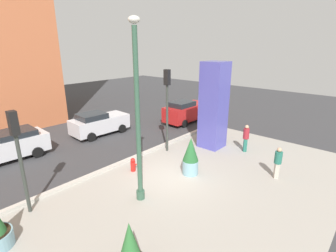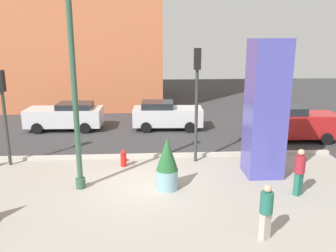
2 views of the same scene
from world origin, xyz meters
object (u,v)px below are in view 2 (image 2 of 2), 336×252
potted_plant_curbside (167,164)px  fire_hydrant (124,158)px  car_curb_west (66,116)px  pedestrian_by_curb (266,209)px  lamp_post (75,93)px  art_pillar_blue (266,109)px  traffic_light_far_side (3,102)px  traffic_light_corner (197,88)px  pedestrian_on_sidewalk (300,170)px  car_passing_lane (166,115)px  car_far_lane (294,123)px

potted_plant_curbside → fire_hydrant: 3.09m
car_curb_west → pedestrian_by_curb: car_curb_west is taller
fire_hydrant → pedestrian_by_curb: 7.36m
lamp_post → art_pillar_blue: 7.35m
traffic_light_far_side → traffic_light_corner: (8.29, -0.05, 0.56)m
traffic_light_far_side → lamp_post: bearing=-36.9°
lamp_post → pedestrian_on_sidewalk: 8.40m
car_passing_lane → car_far_lane: bearing=-23.0°
traffic_light_far_side → pedestrian_by_curb: bearing=-34.6°
car_far_lane → pedestrian_by_curb: (-4.76, -9.41, -0.05)m
fire_hydrant → traffic_light_far_side: 5.65m
lamp_post → traffic_light_far_side: lamp_post is taller
traffic_light_corner → car_passing_lane: bearing=99.5°
fire_hydrant → pedestrian_on_sidewalk: pedestrian_on_sidewalk is taller
potted_plant_curbside → traffic_light_far_side: traffic_light_far_side is taller
traffic_light_far_side → car_curb_west: bearing=79.3°
traffic_light_corner → pedestrian_on_sidewalk: (3.18, -3.73, -2.42)m
pedestrian_by_curb → fire_hydrant: bearing=125.8°
traffic_light_corner → car_far_lane: bearing=27.2°
traffic_light_far_side → car_passing_lane: traffic_light_far_side is taller
car_passing_lane → art_pillar_blue: bearing=-65.2°
traffic_light_corner → pedestrian_by_curb: bearing=-80.6°
pedestrian_on_sidewalk → pedestrian_by_curb: pedestrian_on_sidewalk is taller
pedestrian_by_curb → traffic_light_far_side: bearing=145.4°
art_pillar_blue → pedestrian_by_curb: bearing=-107.2°
lamp_post → pedestrian_by_curb: size_ratio=4.51×
pedestrian_on_sidewalk → fire_hydrant: bearing=153.0°
art_pillar_blue → traffic_light_far_side: (-10.81, 1.75, 0.09)m
car_passing_lane → pedestrian_on_sidewalk: bearing=-66.6°
lamp_post → car_curb_west: 9.51m
traffic_light_far_side → car_far_lane: bearing=11.8°
fire_hydrant → pedestrian_by_curb: size_ratio=0.46×
potted_plant_curbside → pedestrian_by_curb: 4.32m
lamp_post → car_curb_west: size_ratio=1.63×
art_pillar_blue → traffic_light_far_side: art_pillar_blue is taller
car_far_lane → pedestrian_on_sidewalk: bearing=-111.5°
car_curb_west → pedestrian_by_curb: (8.20, -12.54, 0.06)m
lamp_post → pedestrian_by_curb: 7.41m
art_pillar_blue → pedestrian_by_curb: (-1.46, -4.71, -1.83)m
traffic_light_corner → car_far_lane: traffic_light_corner is taller
traffic_light_corner → pedestrian_on_sidewalk: size_ratio=2.92×
potted_plant_curbside → car_curb_west: potted_plant_curbside is taller
art_pillar_blue → car_curb_west: 12.57m
car_passing_lane → traffic_light_far_side: bearing=-141.3°
car_passing_lane → potted_plant_curbside: bearing=-93.1°
fire_hydrant → traffic_light_far_side: bearing=174.3°
pedestrian_by_curb → potted_plant_curbside: bearing=125.9°
car_passing_lane → pedestrian_by_curb: bearing=-80.5°
traffic_light_far_side → car_curb_west: size_ratio=0.92×
traffic_light_far_side → pedestrian_by_curb: 11.53m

